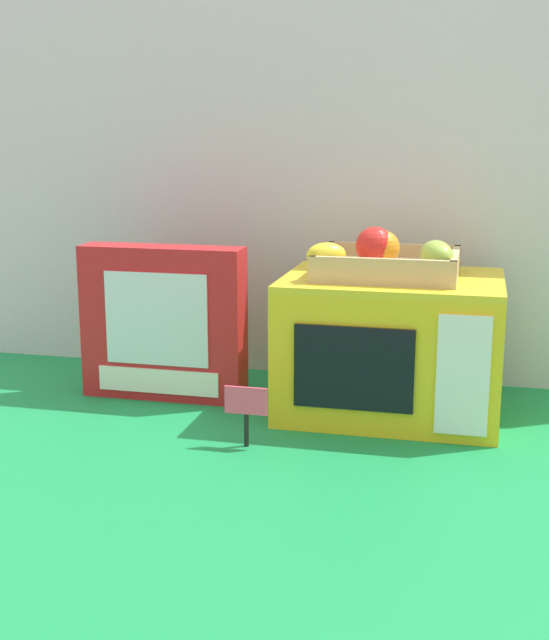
# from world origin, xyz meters

# --- Properties ---
(ground_plane) EXTENTS (1.70, 1.70, 0.00)m
(ground_plane) POSITION_xyz_m (0.00, 0.00, 0.00)
(ground_plane) COLOR #198C47
(ground_plane) RESTS_ON ground
(display_back_panel) EXTENTS (1.61, 0.03, 0.79)m
(display_back_panel) POSITION_xyz_m (0.00, 0.25, 0.40)
(display_back_panel) COLOR silver
(display_back_panel) RESTS_ON ground
(toy_microwave) EXTENTS (0.38, 0.30, 0.25)m
(toy_microwave) POSITION_xyz_m (0.16, 0.03, 0.12)
(toy_microwave) COLOR yellow
(toy_microwave) RESTS_ON ground
(food_groups_crate) EXTENTS (0.26, 0.21, 0.09)m
(food_groups_crate) POSITION_xyz_m (0.15, 0.02, 0.28)
(food_groups_crate) COLOR tan
(food_groups_crate) RESTS_ON toy_microwave
(cookie_set_box) EXTENTS (0.31, 0.07, 0.29)m
(cookie_set_box) POSITION_xyz_m (-0.27, 0.01, 0.14)
(cookie_set_box) COLOR red
(cookie_set_box) RESTS_ON ground
(price_sign) EXTENTS (0.07, 0.01, 0.10)m
(price_sign) POSITION_xyz_m (-0.05, -0.21, 0.07)
(price_sign) COLOR black
(price_sign) RESTS_ON ground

